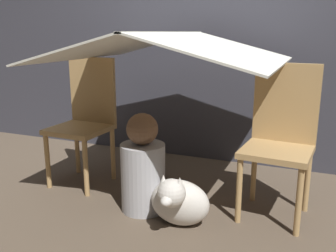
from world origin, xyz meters
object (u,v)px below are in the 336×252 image
Objects in this scene: chair_left at (86,116)px; dog at (178,201)px; chair_right at (280,135)px; person_front at (143,169)px.

chair_left is 1.06m from dog.
chair_right reaches higher than dog.
chair_right is 0.75m from dog.
chair_right is at bearing 39.05° from dog.
chair_right is 0.89m from person_front.
person_front is at bearing 157.16° from dog.
chair_left is 1.00× the size of chair_right.
dog is (0.91, -0.42, -0.35)m from chair_left.
chair_right is at bearing 20.31° from person_front.
chair_left is at bearing 155.27° from dog.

